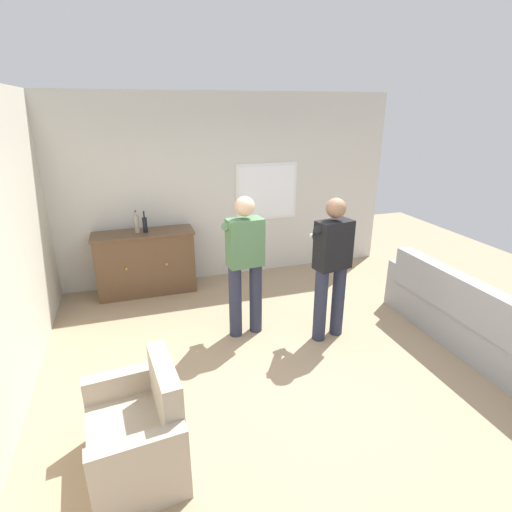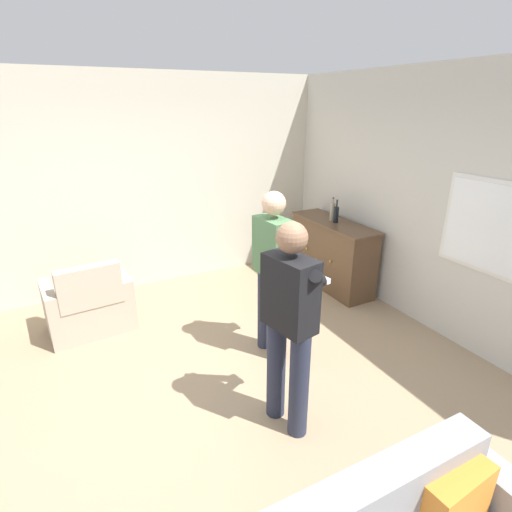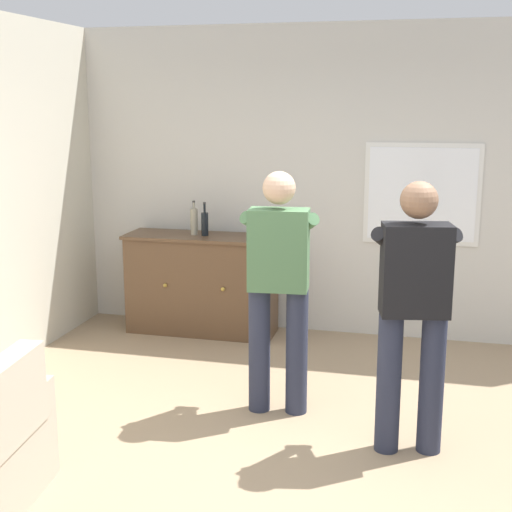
% 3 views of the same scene
% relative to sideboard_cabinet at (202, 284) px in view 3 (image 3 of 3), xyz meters
% --- Properties ---
extents(ground, '(10.40, 10.40, 0.00)m').
position_rel_sideboard_cabinet_xyz_m(ground, '(1.38, -2.30, -0.46)').
color(ground, '#9E8466').
extents(wall_back_with_window, '(5.20, 0.15, 2.80)m').
position_rel_sideboard_cabinet_xyz_m(wall_back_with_window, '(1.40, 0.36, 0.93)').
color(wall_back_with_window, beige).
rests_on(wall_back_with_window, ground).
extents(sideboard_cabinet, '(1.41, 0.49, 0.92)m').
position_rel_sideboard_cabinet_xyz_m(sideboard_cabinet, '(0.00, 0.00, 0.00)').
color(sideboard_cabinet, brown).
rests_on(sideboard_cabinet, ground).
extents(bottle_wine_green, '(0.07, 0.07, 0.32)m').
position_rel_sideboard_cabinet_xyz_m(bottle_wine_green, '(-0.07, 0.01, 0.59)').
color(bottle_wine_green, gray).
rests_on(bottle_wine_green, sideboard_cabinet).
extents(bottle_liquor_amber, '(0.06, 0.06, 0.31)m').
position_rel_sideboard_cabinet_xyz_m(bottle_liquor_amber, '(0.04, -0.01, 0.57)').
color(bottle_liquor_amber, black).
rests_on(bottle_liquor_amber, sideboard_cabinet).
extents(person_standing_left, '(0.56, 0.49, 1.68)m').
position_rel_sideboard_cabinet_xyz_m(person_standing_left, '(1.05, -1.53, 0.47)').
color(person_standing_left, '#282D42').
rests_on(person_standing_left, ground).
extents(person_standing_right, '(0.55, 0.51, 1.68)m').
position_rel_sideboard_cabinet_xyz_m(person_standing_right, '(1.96, -1.90, 0.47)').
color(person_standing_right, '#282D42').
rests_on(person_standing_right, ground).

